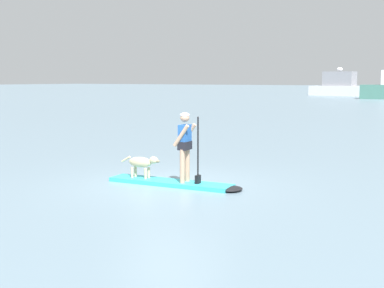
% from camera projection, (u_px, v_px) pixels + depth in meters
% --- Properties ---
extents(ground_plane, '(400.00, 400.00, 0.00)m').
position_uv_depth(ground_plane, '(170.00, 185.00, 12.88)').
color(ground_plane, slate).
extents(paddleboard, '(3.50, 0.97, 0.10)m').
position_uv_depth(paddleboard, '(178.00, 184.00, 12.77)').
color(paddleboard, '#33B2BF').
rests_on(paddleboard, ground_plane).
extents(person_paddler, '(0.63, 0.51, 1.68)m').
position_uv_depth(person_paddler, '(185.00, 142.00, 12.56)').
color(person_paddler, tan).
rests_on(person_paddler, paddleboard).
extents(dog, '(1.12, 0.29, 0.57)m').
position_uv_depth(dog, '(142.00, 163.00, 13.18)').
color(dog, '#CCB78C').
rests_on(dog, paddleboard).
extents(moored_boat_far_starboard, '(10.62, 4.10, 4.36)m').
position_uv_depth(moored_boat_far_starboard, '(343.00, 87.00, 81.28)').
color(moored_boat_far_starboard, silver).
rests_on(moored_boat_far_starboard, ground_plane).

